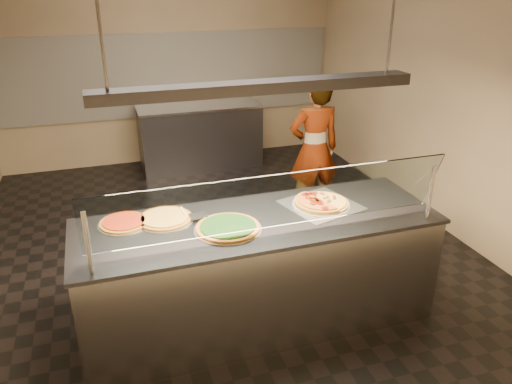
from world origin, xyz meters
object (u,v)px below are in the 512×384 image
object	(u,v)px
sneeze_guard	(274,202)
pizza_cheese	(165,218)
perforated_tray	(321,204)
pizza_spatula	(189,213)
prep_table	(200,135)
serving_counter	(258,271)
pizza_tomato	(124,222)
heat_lamp_housing	(259,87)
pizza_spinach	(228,227)
worker	(314,149)
half_pizza_pepperoni	(309,203)
half_pizza_sausage	(332,200)

from	to	relation	value
sneeze_guard	pizza_cheese	distance (m)	0.93
perforated_tray	pizza_cheese	size ratio (longest dim) A/B	1.47
pizza_spatula	prep_table	xyz separation A→B (m)	(0.84, 3.54, -0.49)
serving_counter	pizza_cheese	xyz separation A→B (m)	(-0.69, 0.22, 0.48)
pizza_tomato	heat_lamp_housing	xyz separation A→B (m)	(0.99, -0.25, 1.01)
perforated_tray	sneeze_guard	bearing A→B (deg)	-142.59
serving_counter	perforated_tray	xyz separation A→B (m)	(0.57, 0.09, 0.47)
heat_lamp_housing	pizza_spinach	bearing A→B (deg)	-163.09
pizza_tomato	worker	size ratio (longest dim) A/B	0.24
perforated_tray	heat_lamp_housing	bearing A→B (deg)	-170.71
serving_counter	pizza_spatula	xyz separation A→B (m)	(-0.49, 0.23, 0.49)
pizza_spinach	prep_table	distance (m)	3.92
sneeze_guard	half_pizza_pepperoni	world-z (taller)	sneeze_guard
pizza_cheese	prep_table	bearing A→B (deg)	73.83
serving_counter	perforated_tray	distance (m)	0.75
pizza_cheese	pizza_tomato	size ratio (longest dim) A/B	1.14
half_pizza_pepperoni	serving_counter	bearing A→B (deg)	-168.59
half_pizza_pepperoni	half_pizza_sausage	xyz separation A→B (m)	(0.21, 0.00, -0.01)
half_pizza_pepperoni	pizza_spatula	xyz separation A→B (m)	(-0.96, 0.13, -0.01)
serving_counter	prep_table	xyz separation A→B (m)	(0.34, 3.76, 0.00)
half_pizza_sausage	pizza_tomato	world-z (taller)	half_pizza_sausage
pizza_tomato	half_pizza_sausage	bearing A→B (deg)	-5.30
sneeze_guard	prep_table	world-z (taller)	sneeze_guard
perforated_tray	half_pizza_pepperoni	bearing A→B (deg)	179.66
serving_counter	half_pizza_sausage	bearing A→B (deg)	8.04
perforated_tray	pizza_cheese	world-z (taller)	pizza_cheese
half_pizza_sausage	pizza_spinach	size ratio (longest dim) A/B	0.95
pizza_tomato	sneeze_guard	bearing A→B (deg)	-30.93
half_pizza_sausage	heat_lamp_housing	distance (m)	1.20
half_pizza_pepperoni	prep_table	size ratio (longest dim) A/B	0.27
pizza_spinach	pizza_tomato	world-z (taller)	pizza_spinach
half_pizza_pepperoni	pizza_cheese	bearing A→B (deg)	173.61
serving_counter	half_pizza_pepperoni	world-z (taller)	half_pizza_pepperoni
pizza_spatula	worker	xyz separation A→B (m)	(1.73, 1.45, -0.13)
pizza_spinach	worker	world-z (taller)	worker
pizza_tomato	pizza_spatula	size ratio (longest dim) A/B	1.67
half_pizza_pepperoni	half_pizza_sausage	world-z (taller)	half_pizza_pepperoni
sneeze_guard	perforated_tray	world-z (taller)	sneeze_guard
serving_counter	half_pizza_pepperoni	xyz separation A→B (m)	(0.47, 0.09, 0.50)
heat_lamp_housing	pizza_cheese	bearing A→B (deg)	161.99
half_pizza_sausage	prep_table	distance (m)	3.72
pizza_tomato	worker	xyz separation A→B (m)	(2.22, 1.43, -0.12)
sneeze_guard	pizza_cheese	xyz separation A→B (m)	(-0.69, 0.57, -0.28)
half_pizza_sausage	worker	size ratio (longest dim) A/B	0.29
worker	heat_lamp_housing	bearing A→B (deg)	55.64
perforated_tray	worker	world-z (taller)	worker
serving_counter	half_pizza_pepperoni	distance (m)	0.69
pizza_tomato	pizza_spatula	world-z (taller)	pizza_spatula
half_pizza_pepperoni	pizza_spinach	world-z (taller)	half_pizza_pepperoni
pizza_spinach	pizza_tomato	xyz separation A→B (m)	(-0.72, 0.33, -0.00)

